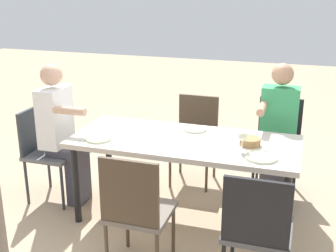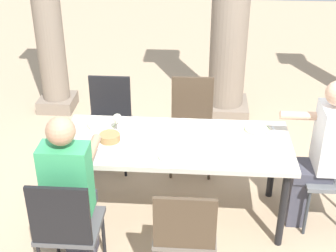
{
  "view_description": "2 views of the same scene",
  "coord_description": "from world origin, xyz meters",
  "views": [
    {
      "loc": [
        -0.93,
        3.38,
        2.05
      ],
      "look_at": [
        0.12,
        0.09,
        0.89
      ],
      "focal_mm": 47.34,
      "sensor_mm": 36.0,
      "label": 1
    },
    {
      "loc": [
        0.18,
        -3.38,
        2.73
      ],
      "look_at": [
        -0.07,
        0.08,
        0.85
      ],
      "focal_mm": 50.75,
      "sensor_mm": 36.0,
      "label": 2
    }
  ],
  "objects": [
    {
      "name": "fork_1",
      "position": [
        -0.18,
        -0.25,
        0.76
      ],
      "size": [
        0.02,
        0.17,
        0.01
      ],
      "primitive_type": "cube",
      "rotation": [
        0.0,
        0.0,
        -0.04
      ],
      "color": "silver",
      "rests_on": "dining_table"
    },
    {
      "name": "fork_2",
      "position": [
        0.54,
        0.23,
        0.76
      ],
      "size": [
        0.03,
        0.17,
        0.01
      ],
      "primitive_type": "cube",
      "rotation": [
        0.0,
        0.0,
        0.07
      ],
      "color": "silver",
      "rests_on": "dining_table"
    },
    {
      "name": "dining_table",
      "position": [
        0.0,
        0.0,
        0.68
      ],
      "size": [
        1.91,
        0.82,
        0.76
      ],
      "color": "beige",
      "rests_on": "ground"
    },
    {
      "name": "chair_west_north",
      "position": [
        -0.72,
        0.83,
        0.53
      ],
      "size": [
        0.44,
        0.44,
        0.91
      ],
      "color": "#4F4F50",
      "rests_on": "ground"
    },
    {
      "name": "plate_2",
      "position": [
        0.69,
        0.23,
        0.76
      ],
      "size": [
        0.22,
        0.22,
        0.02
      ],
      "color": "silver",
      "rests_on": "dining_table"
    },
    {
      "name": "chair_mid_north",
      "position": [
        0.11,
        0.83,
        0.53
      ],
      "size": [
        0.44,
        0.44,
        0.93
      ],
      "color": "#6A6158",
      "rests_on": "ground"
    },
    {
      "name": "plate_1",
      "position": [
        -0.03,
        -0.25,
        0.76
      ],
      "size": [
        0.2,
        0.2,
        0.02
      ],
      "color": "white",
      "rests_on": "dining_table"
    },
    {
      "name": "spoon_2",
      "position": [
        0.84,
        0.23,
        0.76
      ],
      "size": [
        0.03,
        0.17,
        0.01
      ],
      "primitive_type": "cube",
      "rotation": [
        0.0,
        0.0,
        0.11
      ],
      "color": "silver",
      "rests_on": "dining_table"
    },
    {
      "name": "plate_0",
      "position": [
        -0.66,
        0.23,
        0.76
      ],
      "size": [
        0.25,
        0.25,
        0.02
      ],
      "color": "silver",
      "rests_on": "dining_table"
    },
    {
      "name": "diner_woman_green",
      "position": [
        -0.72,
        -0.65,
        0.7
      ],
      "size": [
        0.35,
        0.49,
        1.32
      ],
      "color": "#3F3F4C",
      "rests_on": "ground"
    },
    {
      "name": "ground_plane",
      "position": [
        0.0,
        0.0,
        0.0
      ],
      "size": [
        16.0,
        16.0,
        0.0
      ],
      "primitive_type": "plane",
      "color": "tan"
    },
    {
      "name": "wine_glass_0",
      "position": [
        -0.5,
        0.13,
        0.88
      ],
      "size": [
        0.08,
        0.08,
        0.17
      ],
      "color": "white",
      "rests_on": "dining_table"
    },
    {
      "name": "chair_mid_south",
      "position": [
        0.11,
        -0.83,
        0.52
      ],
      "size": [
        0.44,
        0.44,
        0.89
      ],
      "color": "#6A6158",
      "rests_on": "ground"
    },
    {
      "name": "diner_man_white",
      "position": [
        1.18,
        0.0,
        0.71
      ],
      "size": [
        0.49,
        0.35,
        1.33
      ],
      "color": "#3F3F4C",
      "rests_on": "ground"
    },
    {
      "name": "spoon_1",
      "position": [
        0.12,
        -0.25,
        0.76
      ],
      "size": [
        0.03,
        0.17,
        0.01
      ],
      "primitive_type": "cube",
      "rotation": [
        0.0,
        0.0,
        0.07
      ],
      "color": "silver",
      "rests_on": "dining_table"
    },
    {
      "name": "chair_head_east",
      "position": [
        1.37,
        0.0,
        0.52
      ],
      "size": [
        0.44,
        0.44,
        0.89
      ],
      "color": "#5B5E61",
      "rests_on": "ground"
    },
    {
      "name": "bread_basket",
      "position": [
        -0.54,
        -0.03,
        0.79
      ],
      "size": [
        0.17,
        0.17,
        0.06
      ],
      "primitive_type": "cylinder",
      "color": "#9E7547",
      "rests_on": "dining_table"
    },
    {
      "name": "fork_0",
      "position": [
        -0.81,
        0.23,
        0.76
      ],
      "size": [
        0.03,
        0.17,
        0.01
      ],
      "primitive_type": "cube",
      "rotation": [
        0.0,
        0.0,
        0.1
      ],
      "color": "silver",
      "rests_on": "dining_table"
    },
    {
      "name": "chair_west_south",
      "position": [
        -0.72,
        -0.83,
        0.53
      ],
      "size": [
        0.44,
        0.44,
        0.93
      ],
      "color": "#4F4F50",
      "rests_on": "ground"
    },
    {
      "name": "spoon_0",
      "position": [
        -0.51,
        0.23,
        0.76
      ],
      "size": [
        0.03,
        0.17,
        0.01
      ],
      "primitive_type": "cube",
      "rotation": [
        0.0,
        0.0,
        0.06
      ],
      "color": "silver",
      "rests_on": "dining_table"
    }
  ]
}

